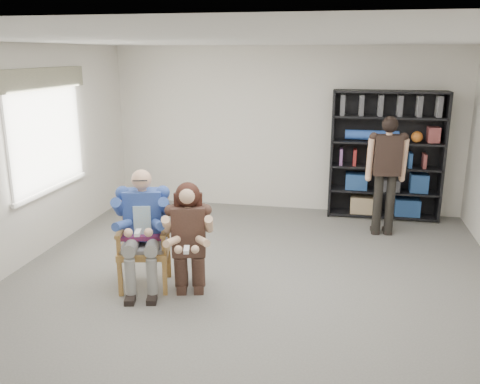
% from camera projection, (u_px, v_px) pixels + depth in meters
% --- Properties ---
extents(room_shell, '(6.00, 7.00, 2.80)m').
position_uv_depth(room_shell, '(247.00, 176.00, 5.43)').
color(room_shell, white).
rests_on(room_shell, ground).
extents(floor, '(6.00, 7.00, 0.01)m').
position_uv_depth(floor, '(247.00, 295.00, 5.80)').
color(floor, '#64615D').
rests_on(floor, ground).
extents(window_left, '(0.16, 2.00, 1.75)m').
position_uv_depth(window_left, '(47.00, 133.00, 6.88)').
color(window_left, white).
rests_on(window_left, room_shell).
extents(armchair, '(0.76, 0.74, 1.09)m').
position_uv_depth(armchair, '(144.00, 243.00, 5.89)').
color(armchair, '#9E6630').
rests_on(armchair, floor).
extents(seated_man, '(0.80, 0.97, 1.42)m').
position_uv_depth(seated_man, '(143.00, 229.00, 5.85)').
color(seated_man, navy).
rests_on(seated_man, floor).
extents(kneeling_woman, '(0.74, 0.98, 1.30)m').
position_uv_depth(kneeling_woman, '(189.00, 242.00, 5.64)').
color(kneeling_woman, '#37251C').
rests_on(kneeling_woman, floor).
extents(bookshelf, '(1.80, 0.38, 2.10)m').
position_uv_depth(bookshelf, '(386.00, 156.00, 8.30)').
color(bookshelf, black).
rests_on(bookshelf, floor).
extents(standing_man, '(0.59, 0.38, 1.79)m').
position_uv_depth(standing_man, '(386.00, 177.00, 7.52)').
color(standing_man, black).
rests_on(standing_man, floor).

